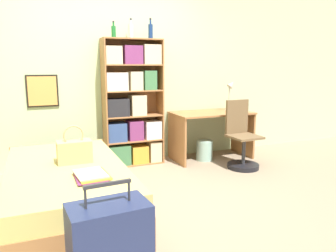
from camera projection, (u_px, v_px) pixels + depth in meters
The scene contains 13 objects.
ground_plane at pixel (141, 202), 3.42m from camera, with size 14.00×14.00×0.00m, color gray.
wall_back at pixel (106, 73), 4.60m from camera, with size 10.00×0.09×2.60m.
bed at pixel (67, 190), 3.13m from camera, with size 1.07×1.97×0.49m.
handbag at pixel (74, 151), 3.14m from camera, with size 0.32×0.18×0.36m.
book_stack_on_bed at pixel (91, 176), 2.71m from camera, with size 0.28×0.35×0.04m.
bookcase at pixel (132, 106), 4.61m from camera, with size 0.83×0.31×1.77m.
bottle_green at pixel (114, 31), 4.32m from camera, with size 0.06×0.06×0.22m.
bottle_brown at pixel (131, 31), 4.47m from camera, with size 0.07×0.07×0.27m.
bottle_clear at pixel (151, 31), 4.53m from camera, with size 0.06×0.06×0.28m.
desk at pixel (211, 126), 4.97m from camera, with size 1.19×0.65×0.71m.
desk_lamp at pixel (231, 90), 5.03m from camera, with size 0.16×0.11×0.48m.
desk_chair at pixel (242, 146), 4.55m from camera, with size 0.44×0.44×0.94m.
waste_bin at pixel (204, 150), 4.92m from camera, with size 0.24×0.24×0.30m.
Camera 1 is at (-0.96, -3.09, 1.41)m, focal length 35.00 mm.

